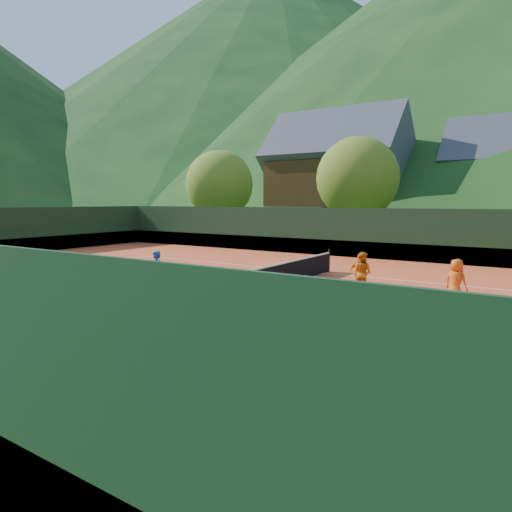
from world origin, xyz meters
The scene contains 27 objects.
ground centered at (0.00, 0.00, 0.00)m, with size 400.00×400.00×0.00m, color #2E551A.
clay_court centered at (0.00, 0.00, 0.01)m, with size 40.00×24.00×0.02m, color #CB4520.
mountain_far_left centered at (-90.00, 150.00, 50.00)m, with size 260.00×260.00×100.00m, color #153512.
coach centered at (-2.90, -2.64, 0.83)m, with size 0.59×0.39×1.63m, color #18449D.
student_a centered at (3.19, 1.85, 0.79)m, with size 0.75×0.59×1.55m, color #CA6611.
student_b centered at (2.98, 2.22, 0.74)m, with size 0.84×0.35×1.43m, color orange.
student_c centered at (6.46, 1.80, 0.78)m, with size 0.74×0.48×1.52m, color #E55A14.
tennis_ball_1 centered at (-6.17, -2.38, 0.05)m, with size 0.07×0.07×0.07m, color #DEF629.
tennis_ball_2 centered at (0.39, -2.74, 0.05)m, with size 0.07×0.07×0.07m, color #DEF629.
tennis_ball_3 centered at (4.16, -5.59, 0.05)m, with size 0.07×0.07×0.07m, color #DEF629.
tennis_ball_4 centered at (-0.93, -1.47, 0.05)m, with size 0.07×0.07×0.07m, color #DEF629.
tennis_ball_5 centered at (5.42, -1.53, 0.05)m, with size 0.07×0.07×0.07m, color #DEF629.
tennis_ball_6 centered at (0.94, -4.89, 0.05)m, with size 0.07×0.07×0.07m, color #DEF629.
tennis_ball_7 centered at (-0.54, -8.60, 0.05)m, with size 0.07×0.07×0.07m, color #DEF629.
tennis_ball_10 centered at (-4.49, -3.69, 0.05)m, with size 0.07×0.07×0.07m, color #DEF629.
tennis_ball_12 centered at (2.19, -3.72, 0.05)m, with size 0.07×0.07×0.07m, color #DEF629.
tennis_ball_13 centered at (-3.29, -7.54, 0.05)m, with size 0.07×0.07×0.07m, color #DEF629.
tennis_ball_14 centered at (5.26, -2.22, 0.05)m, with size 0.07×0.07×0.07m, color #DEF629.
tennis_ball_15 centered at (4.58, -7.53, 0.05)m, with size 0.07×0.07×0.07m, color #DEF629.
tennis_ball_17 centered at (-4.28, -3.31, 0.05)m, with size 0.07×0.07×0.07m, color #DEF629.
court_lines centered at (0.00, 0.00, 0.02)m, with size 23.83×11.03×0.00m.
tennis_net centered at (0.00, 0.00, 0.52)m, with size 0.10×12.07×1.10m.
perimeter_fence centered at (0.00, 0.00, 1.27)m, with size 40.40×24.24×3.00m.
ball_hopper centered at (-8.43, -3.71, 0.77)m, with size 0.57×0.57×1.00m.
chalet_left centered at (-10.00, 30.00, 5.65)m, with size 13.80×9.93×12.92m.
tree_a centered at (-16.00, 18.00, 4.87)m, with size 6.00×6.00×7.88m.
tree_b centered at (-4.00, 20.00, 5.19)m, with size 6.40×6.40×8.40m.
Camera 1 is at (9.10, -14.30, 3.45)m, focal length 32.00 mm.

